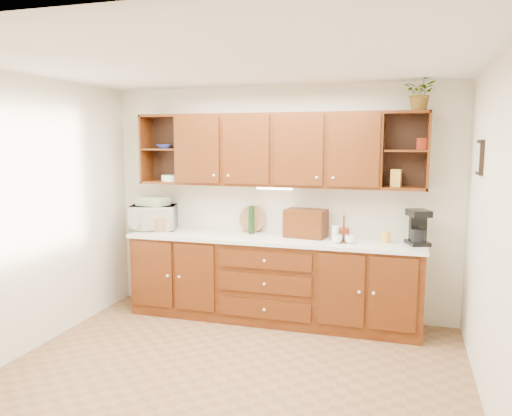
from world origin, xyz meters
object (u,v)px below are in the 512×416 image
Objects in this scene: bread_box at (306,223)px; potted_plant at (421,93)px; microwave at (154,217)px; coffee_maker at (418,228)px.

bread_box is 1.78m from potted_plant.
potted_plant is at bearing -15.69° from microwave.
potted_plant is (1.14, -0.01, 1.37)m from bread_box.
microwave is at bearing 159.38° from coffee_maker.
potted_plant is (2.97, 0.04, 1.38)m from microwave.
coffee_maker reaches higher than bread_box.
coffee_maker is at bearing -57.89° from potted_plant.
microwave is at bearing -170.15° from bread_box.
bread_box reaches higher than microwave.
microwave is 1.53× the size of potted_plant.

